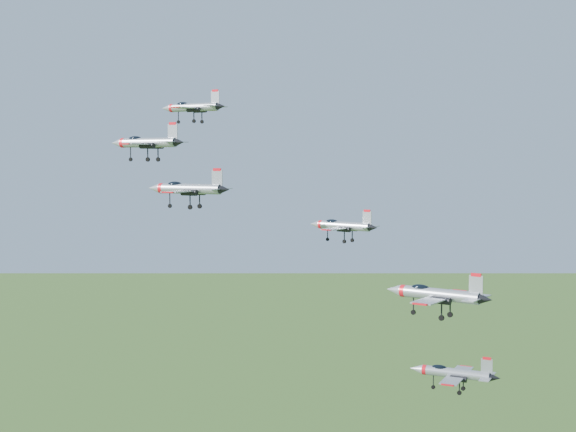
% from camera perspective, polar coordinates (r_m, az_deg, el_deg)
% --- Properties ---
extents(jet_lead, '(11.35, 9.50, 3.04)m').
position_cam_1_polar(jet_lead, '(119.68, -6.86, 7.69)').
color(jet_lead, '#9A9FA6').
extents(jet_left_high, '(13.01, 10.83, 3.48)m').
position_cam_1_polar(jet_left_high, '(108.61, -7.19, 1.95)').
color(jet_left_high, '#9A9FA6').
extents(jet_right_high, '(10.76, 9.01, 2.88)m').
position_cam_1_polar(jet_right_high, '(96.17, -10.07, 5.18)').
color(jet_right_high, '#9A9FA6').
extents(jet_left_low, '(10.64, 9.08, 2.91)m').
position_cam_1_polar(jet_left_low, '(108.53, 3.86, -0.68)').
color(jet_left_low, '#9A9FA6').
extents(jet_right_low, '(12.30, 10.45, 3.34)m').
position_cam_1_polar(jet_right_low, '(89.01, 10.48, -5.47)').
color(jet_right_low, '#9A9FA6').
extents(jet_trail, '(10.79, 8.96, 2.88)m').
position_cam_1_polar(jet_trail, '(97.56, 11.65, -10.86)').
color(jet_trail, '#9A9FA6').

